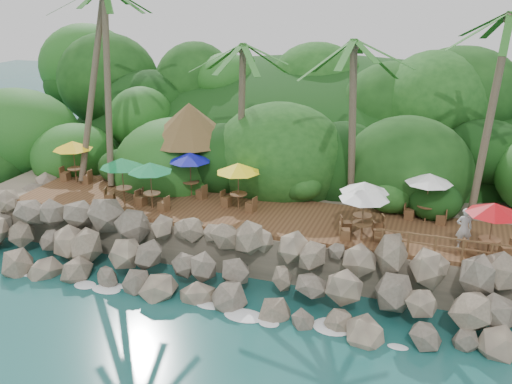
% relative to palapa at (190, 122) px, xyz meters
% --- Properties ---
extents(ground, '(140.00, 140.00, 0.00)m').
position_rel_palapa_xyz_m(ground, '(5.27, -9.64, -5.79)').
color(ground, '#19514F').
rests_on(ground, ground).
extents(land_base, '(32.00, 25.20, 2.10)m').
position_rel_palapa_xyz_m(land_base, '(5.27, 6.36, -4.74)').
color(land_base, gray).
rests_on(land_base, ground).
extents(jungle_hill, '(44.80, 28.00, 15.40)m').
position_rel_palapa_xyz_m(jungle_hill, '(5.27, 13.86, -5.79)').
color(jungle_hill, '#143811').
rests_on(jungle_hill, ground).
extents(seawall, '(29.00, 4.00, 2.30)m').
position_rel_palapa_xyz_m(seawall, '(5.27, -7.64, -4.64)').
color(seawall, gray).
rests_on(seawall, ground).
extents(terrace, '(26.00, 5.00, 0.20)m').
position_rel_palapa_xyz_m(terrace, '(5.27, -3.64, -3.59)').
color(terrace, brown).
rests_on(terrace, land_base).
extents(jungle_foliage, '(44.00, 16.00, 12.00)m').
position_rel_palapa_xyz_m(jungle_foliage, '(5.27, 5.36, -5.79)').
color(jungle_foliage, '#143811').
rests_on(jungle_foliage, ground).
extents(foam_line, '(25.20, 0.80, 0.06)m').
position_rel_palapa_xyz_m(foam_line, '(5.27, -9.34, -5.76)').
color(foam_line, white).
rests_on(foam_line, ground).
extents(palms, '(30.64, 7.58, 15.50)m').
position_rel_palapa_xyz_m(palms, '(6.52, -0.93, 6.48)').
color(palms, brown).
rests_on(palms, ground).
extents(palapa, '(5.30, 5.30, 4.60)m').
position_rel_palapa_xyz_m(palapa, '(0.00, 0.00, 0.00)').
color(palapa, brown).
rests_on(palapa, ground).
extents(dining_clusters, '(24.70, 5.46, 2.45)m').
position_rel_palapa_xyz_m(dining_clusters, '(5.39, -3.84, -1.46)').
color(dining_clusters, brown).
rests_on(dining_clusters, terrace).
extents(railing, '(6.10, 0.10, 1.00)m').
position_rel_palapa_xyz_m(railing, '(14.61, -5.99, -2.89)').
color(railing, brown).
rests_on(railing, terrace).
extents(waiter, '(0.77, 0.59, 1.88)m').
position_rel_palapa_xyz_m(waiter, '(15.15, -4.68, -2.55)').
color(waiter, silver).
rests_on(waiter, terrace).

